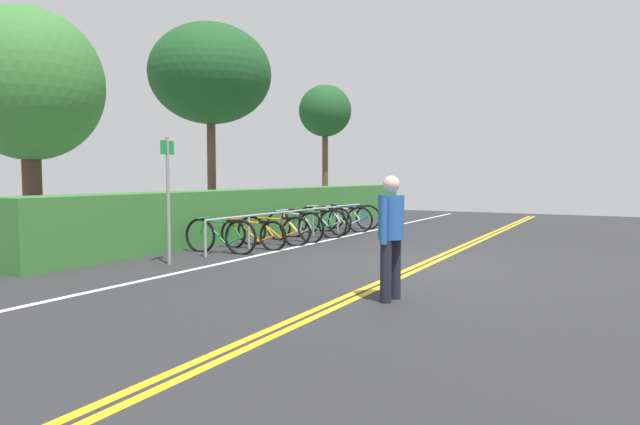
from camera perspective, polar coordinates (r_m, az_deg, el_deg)
The scene contains 19 objects.
ground_plane at distance 9.81m, azimuth 10.87°, elevation -5.50°, with size 29.58×12.43×0.05m, color #2B2B2D.
centre_line_yellow_inner at distance 9.78m, azimuth 11.32°, elevation -5.37°, with size 26.63×0.10×0.00m, color gold.
centre_line_yellow_outer at distance 9.83m, azimuth 10.43°, elevation -5.31°, with size 26.63×0.10×0.00m, color gold.
bike_lane_stripe_white at distance 11.21m, azimuth -4.95°, elevation -4.15°, with size 26.63×0.12×0.00m, color white.
bike_rack at distance 13.47m, azimuth -2.18°, elevation -0.45°, with size 7.02×0.05×0.73m.
bicycle_0 at distance 11.18m, azimuth -10.39°, elevation -2.42°, with size 0.46×1.68×0.75m.
bicycle_1 at distance 11.72m, azimuth -7.03°, elevation -2.27°, with size 0.46×1.67×0.68m.
bicycle_2 at distance 12.30m, azimuth -4.84°, elevation -1.90°, with size 0.62×1.68×0.71m.
bicycle_3 at distance 13.01m, azimuth -2.67°, elevation -1.45°, with size 0.46×1.71×0.77m.
bicycle_4 at distance 13.79m, azimuth -0.75°, elevation -1.13°, with size 0.63×1.73×0.77m.
bicycle_5 at distance 14.67m, azimuth 0.43°, elevation -0.82°, with size 0.48×1.80×0.78m.
bicycle_6 at distance 15.24m, azimuth 2.35°, elevation -0.69°, with size 0.56×1.70×0.76m.
bicycle_7 at distance 16.16m, azimuth 3.18°, elevation -0.43°, with size 0.59×1.77×0.76m.
pedestrian at distance 6.79m, azimuth 7.43°, elevation -1.82°, with size 0.49×0.32×1.56m.
sign_post_near at distance 9.88m, azimuth -15.61°, elevation 2.46°, with size 0.36×0.09×2.23m.
hedge_backdrop at distance 15.59m, azimuth -4.42°, elevation 0.32°, with size 15.97×1.07×1.21m, color #387533.
tree_near_left at distance 12.26m, azimuth -28.16°, elevation 11.62°, with size 2.82×2.82×4.81m.
tree_mid at distance 16.04m, azimuth -11.39°, elevation 13.95°, with size 3.41×3.41×5.80m.
tree_far_right at distance 21.32m, azimuth 0.54°, elevation 10.46°, with size 2.02×2.02×5.06m.
Camera 1 is at (-9.21, -2.98, 1.55)m, focal length 30.60 mm.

